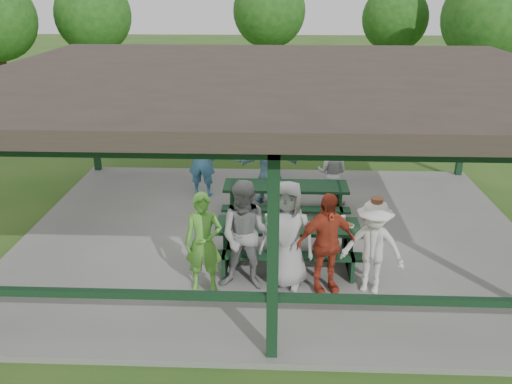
{
  "coord_description": "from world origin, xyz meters",
  "views": [
    {
      "loc": [
        0.04,
        -9.87,
        4.83
      ],
      "look_at": [
        -0.36,
        -0.3,
        1.11
      ],
      "focal_mm": 38.0,
      "sensor_mm": 36.0,
      "label": 1
    }
  ],
  "objects_px": {
    "contestant_grey_mid": "(287,235)",
    "contestant_white_fedora": "(373,247)",
    "spectator_grey": "(332,173)",
    "farm_trailer": "(206,121)",
    "contestant_grey_left": "(247,236)",
    "spectator_blue": "(201,159)",
    "picnic_table_near": "(287,239)",
    "contestant_red": "(326,243)",
    "spectator_lblue": "(270,164)",
    "pickup_truck": "(371,106)",
    "contestant_green": "(204,242)",
    "picnic_table_far": "(286,197)"
  },
  "relations": [
    {
      "from": "contestant_green",
      "to": "spectator_lblue",
      "type": "distance_m",
      "value": 4.03
    },
    {
      "from": "pickup_truck",
      "to": "contestant_grey_mid",
      "type": "bearing_deg",
      "value": -177.9
    },
    {
      "from": "pickup_truck",
      "to": "spectator_blue",
      "type": "bearing_deg",
      "value": 163.06
    },
    {
      "from": "picnic_table_far",
      "to": "contestant_red",
      "type": "distance_m",
      "value": 2.99
    },
    {
      "from": "contestant_grey_left",
      "to": "spectator_lblue",
      "type": "xyz_separation_m",
      "value": [
        0.3,
        3.84,
        -0.05
      ]
    },
    {
      "from": "contestant_grey_left",
      "to": "contestant_grey_mid",
      "type": "height_order",
      "value": "contestant_grey_left"
    },
    {
      "from": "picnic_table_near",
      "to": "pickup_truck",
      "type": "distance_m",
      "value": 11.13
    },
    {
      "from": "picnic_table_near",
      "to": "contestant_white_fedora",
      "type": "distance_m",
      "value": 1.64
    },
    {
      "from": "spectator_lblue",
      "to": "spectator_grey",
      "type": "xyz_separation_m",
      "value": [
        1.41,
        -0.09,
        -0.16
      ]
    },
    {
      "from": "spectator_lblue",
      "to": "contestant_grey_mid",
      "type": "bearing_deg",
      "value": 88.87
    },
    {
      "from": "contestant_green",
      "to": "contestant_grey_mid",
      "type": "bearing_deg",
      "value": 7.9
    },
    {
      "from": "spectator_lblue",
      "to": "spectator_blue",
      "type": "height_order",
      "value": "spectator_blue"
    },
    {
      "from": "contestant_grey_mid",
      "to": "contestant_red",
      "type": "distance_m",
      "value": 0.64
    },
    {
      "from": "spectator_blue",
      "to": "farm_trailer",
      "type": "bearing_deg",
      "value": -75.67
    },
    {
      "from": "picnic_table_near",
      "to": "contestant_white_fedora",
      "type": "bearing_deg",
      "value": -33.45
    },
    {
      "from": "farm_trailer",
      "to": "contestant_red",
      "type": "bearing_deg",
      "value": -56.5
    },
    {
      "from": "contestant_grey_mid",
      "to": "contestant_white_fedora",
      "type": "distance_m",
      "value": 1.38
    },
    {
      "from": "contestant_grey_left",
      "to": "contestant_grey_mid",
      "type": "relative_size",
      "value": 1.01
    },
    {
      "from": "contestant_grey_left",
      "to": "spectator_grey",
      "type": "height_order",
      "value": "contestant_grey_left"
    },
    {
      "from": "contestant_grey_left",
      "to": "contestant_red",
      "type": "bearing_deg",
      "value": 4.73
    },
    {
      "from": "picnic_table_near",
      "to": "spectator_blue",
      "type": "xyz_separation_m",
      "value": [
        -1.97,
        3.26,
        0.41
      ]
    },
    {
      "from": "picnic_table_far",
      "to": "farm_trailer",
      "type": "relative_size",
      "value": 0.73
    },
    {
      "from": "picnic_table_far",
      "to": "spectator_blue",
      "type": "distance_m",
      "value": 2.36
    },
    {
      "from": "contestant_green",
      "to": "contestant_grey_left",
      "type": "bearing_deg",
      "value": 5.82
    },
    {
      "from": "contestant_green",
      "to": "spectator_lblue",
      "type": "bearing_deg",
      "value": 76.11
    },
    {
      "from": "picnic_table_near",
      "to": "contestant_green",
      "type": "relative_size",
      "value": 1.51
    },
    {
      "from": "picnic_table_far",
      "to": "pickup_truck",
      "type": "bearing_deg",
      "value": 70.17
    },
    {
      "from": "spectator_grey",
      "to": "pickup_truck",
      "type": "xyz_separation_m",
      "value": [
        2.08,
        7.8,
        -0.16
      ]
    },
    {
      "from": "pickup_truck",
      "to": "contestant_white_fedora",
      "type": "bearing_deg",
      "value": -171.25
    },
    {
      "from": "contestant_grey_left",
      "to": "contestant_red",
      "type": "distance_m",
      "value": 1.27
    },
    {
      "from": "spectator_grey",
      "to": "farm_trailer",
      "type": "relative_size",
      "value": 0.41
    },
    {
      "from": "contestant_green",
      "to": "spectator_blue",
      "type": "relative_size",
      "value": 0.95
    },
    {
      "from": "contestant_grey_mid",
      "to": "spectator_lblue",
      "type": "relative_size",
      "value": 1.04
    },
    {
      "from": "contestant_grey_left",
      "to": "contestant_white_fedora",
      "type": "distance_m",
      "value": 2.02
    },
    {
      "from": "contestant_grey_mid",
      "to": "spectator_lblue",
      "type": "distance_m",
      "value": 3.74
    },
    {
      "from": "spectator_lblue",
      "to": "spectator_grey",
      "type": "relative_size",
      "value": 1.22
    },
    {
      "from": "picnic_table_near",
      "to": "contestant_red",
      "type": "relative_size",
      "value": 1.48
    },
    {
      "from": "spectator_lblue",
      "to": "pickup_truck",
      "type": "height_order",
      "value": "spectator_lblue"
    },
    {
      "from": "picnic_table_near",
      "to": "picnic_table_far",
      "type": "relative_size",
      "value": 0.97
    },
    {
      "from": "picnic_table_near",
      "to": "farm_trailer",
      "type": "relative_size",
      "value": 0.71
    },
    {
      "from": "contestant_white_fedora",
      "to": "spectator_grey",
      "type": "height_order",
      "value": "contestant_white_fedora"
    },
    {
      "from": "spectator_grey",
      "to": "farm_trailer",
      "type": "distance_m",
      "value": 6.63
    },
    {
      "from": "contestant_grey_mid",
      "to": "farm_trailer",
      "type": "xyz_separation_m",
      "value": [
        -2.52,
        9.22,
        -0.4
      ]
    },
    {
      "from": "picnic_table_far",
      "to": "contestant_grey_left",
      "type": "bearing_deg",
      "value": -102.98
    },
    {
      "from": "contestant_white_fedora",
      "to": "pickup_truck",
      "type": "xyz_separation_m",
      "value": [
        1.77,
        11.57,
        -0.23
      ]
    },
    {
      "from": "contestant_red",
      "to": "spectator_lblue",
      "type": "relative_size",
      "value": 0.97
    },
    {
      "from": "contestant_grey_left",
      "to": "spectator_blue",
      "type": "relative_size",
      "value": 1.05
    },
    {
      "from": "contestant_green",
      "to": "spectator_grey",
      "type": "bearing_deg",
      "value": 58.21
    },
    {
      "from": "contestant_grey_left",
      "to": "farm_trailer",
      "type": "height_order",
      "value": "contestant_grey_left"
    },
    {
      "from": "pickup_truck",
      "to": "farm_trailer",
      "type": "bearing_deg",
      "value": 128.83
    }
  ]
}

